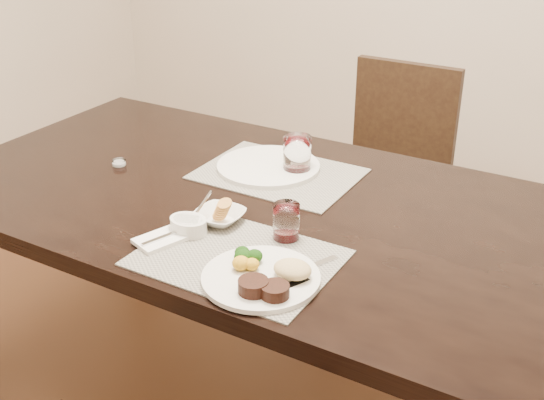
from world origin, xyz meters
The scene contains 13 objects.
dining_table centered at (0.00, 0.00, 0.67)m, with size 2.00×1.00×0.75m.
chair_far centered at (0.00, 0.93, 0.50)m, with size 0.42×0.42×0.90m.
placemat_near centered at (0.08, -0.30, 0.75)m, with size 0.46×0.34×0.00m, color gray.
placemat_far centered at (-0.08, 0.17, 0.75)m, with size 0.46×0.34×0.00m, color gray.
dinner_plate centered at (0.19, -0.36, 0.77)m, with size 0.27×0.27×0.05m.
napkin_fork centered at (-0.12, -0.32, 0.76)m, with size 0.13×0.17×0.01m.
steak_knife centered at (0.25, -0.33, 0.76)m, with size 0.07×0.22×0.01m.
cracker_bowl centered at (-0.06, -0.18, 0.77)m, with size 0.13×0.13×0.06m.
sauce_ramekin centered at (-0.09, -0.26, 0.78)m, with size 0.10×0.15×0.08m.
wine_glass_near centered at (0.13, -0.16, 0.79)m, with size 0.07×0.07×0.09m.
far_plate centered at (-0.13, 0.18, 0.76)m, with size 0.31×0.31×0.01m, color silver.
wine_glass_far centered at (-0.04, 0.20, 0.80)m, with size 0.08×0.08×0.11m.
salt_cellar centered at (-0.54, -0.03, 0.76)m, with size 0.04×0.04×0.02m.
Camera 1 is at (0.85, -1.45, 1.59)m, focal length 45.00 mm.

